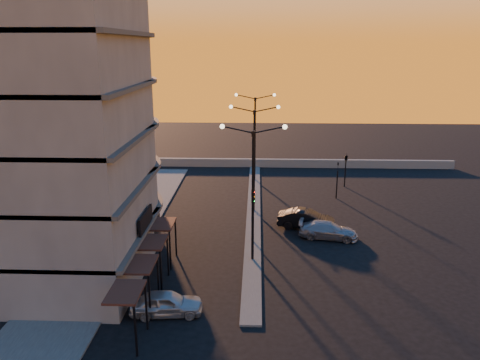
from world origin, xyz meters
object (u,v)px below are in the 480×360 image
streetlamp_mid (254,150)px  car_sedan (306,219)px  car_wagon (328,230)px  traffic_light_main (253,207)px  car_hatchback (166,303)px

streetlamp_mid → car_sedan: size_ratio=2.07×
car_sedan → car_wagon: size_ratio=1.02×
streetlamp_mid → car_wagon: streetlamp_mid is taller
traffic_light_main → car_sedan: size_ratio=0.93×
car_wagon → traffic_light_main: bearing=112.1°
car_hatchback → car_wagon: car_hatchback is taller
traffic_light_main → streetlamp_mid: bearing=90.0°
car_sedan → car_wagon: bearing=-133.2°
traffic_light_main → car_hatchback: size_ratio=1.06×
streetlamp_mid → car_hatchback: streetlamp_mid is taller
car_sedan → car_wagon: 2.54m
car_hatchback → traffic_light_main: bearing=-31.1°
car_hatchback → car_sedan: 15.86m
streetlamp_mid → car_sedan: streetlamp_mid is taller
streetlamp_mid → car_wagon: bearing=-45.4°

